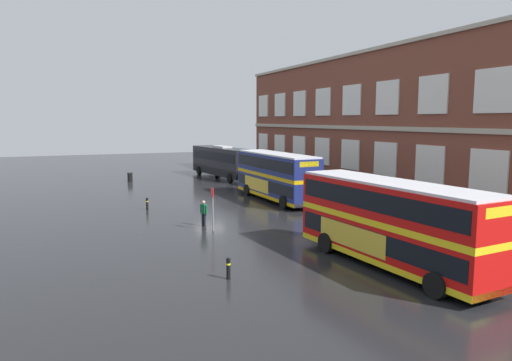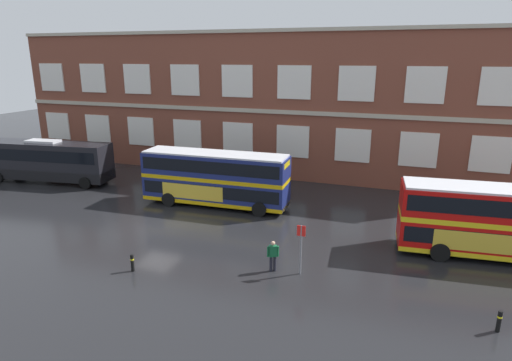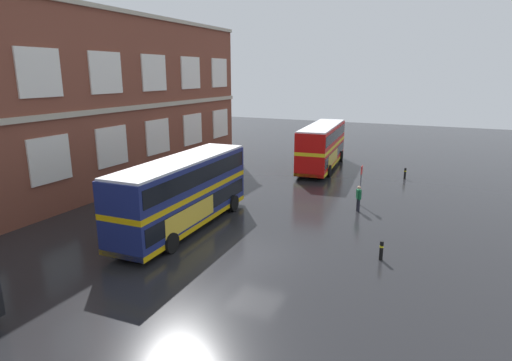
% 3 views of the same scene
% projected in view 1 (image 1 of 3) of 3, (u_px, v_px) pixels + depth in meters
% --- Properties ---
extents(ground_plane, '(120.00, 120.00, 0.00)m').
position_uv_depth(ground_plane, '(232.00, 199.00, 40.85)').
color(ground_plane, black).
extents(brick_terminal_building, '(47.37, 8.19, 13.15)m').
position_uv_depth(brick_terminal_building, '(386.00, 125.00, 45.82)').
color(brick_terminal_building, brown).
rests_on(brick_terminal_building, ground).
extents(double_decker_near, '(11.09, 3.17, 4.07)m').
position_uv_depth(double_decker_near, '(276.00, 176.00, 40.15)').
color(double_decker_near, navy).
rests_on(double_decker_near, ground).
extents(double_decker_middle, '(11.19, 3.62, 4.07)m').
position_uv_depth(double_decker_middle, '(391.00, 222.00, 21.94)').
color(double_decker_middle, red).
rests_on(double_decker_middle, ground).
extents(touring_coach, '(12.24, 4.19, 3.80)m').
position_uv_depth(touring_coach, '(222.00, 162.00, 55.99)').
color(touring_coach, black).
rests_on(touring_coach, ground).
extents(waiting_passenger, '(0.61, 0.40, 1.70)m').
position_uv_depth(waiting_passenger, '(204.00, 212.00, 30.46)').
color(waiting_passenger, black).
rests_on(waiting_passenger, ground).
extents(bus_stand_flag, '(0.44, 0.10, 2.70)m').
position_uv_depth(bus_stand_flag, '(213.00, 205.00, 29.12)').
color(bus_stand_flag, slate).
rests_on(bus_stand_flag, ground).
extents(station_litter_bin, '(0.60, 0.60, 1.03)m').
position_uv_depth(station_litter_bin, '(130.00, 177.00, 52.41)').
color(station_litter_bin, black).
rests_on(station_litter_bin, ground).
extents(safety_bollard_west, '(0.19, 0.19, 0.95)m').
position_uv_depth(safety_bollard_west, '(147.00, 204.00, 35.93)').
color(safety_bollard_west, black).
rests_on(safety_bollard_west, ground).
extents(safety_bollard_east, '(0.19, 0.19, 0.95)m').
position_uv_depth(safety_bollard_east, '(228.00, 268.00, 20.36)').
color(safety_bollard_east, black).
rests_on(safety_bollard_east, ground).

